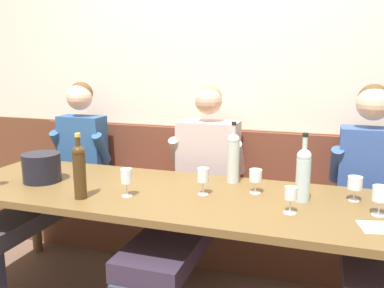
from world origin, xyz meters
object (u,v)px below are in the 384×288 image
object	(u,v)px
wine_glass_left_end	(291,195)
wine_glass_mid_right	(256,177)
person_center_right_seat	(371,205)
wine_glass_by_bottle	(126,177)
wall_bench	(205,219)
wine_bottle_amber_mid	(233,156)
wine_glass_near_bucket	(203,177)
wine_glass_center_front	(380,195)
wine_bottle_green_tall	(303,173)
dining_table	(170,203)
wine_bottle_clear_water	(79,170)
ice_bucket	(42,167)
person_left_seat	(55,177)
person_right_seat	(193,192)
wine_glass_center_rear	(355,184)

from	to	relation	value
wine_glass_left_end	wine_glass_mid_right	size ratio (longest dim) A/B	0.97
person_center_right_seat	wine_glass_by_bottle	xyz separation A→B (m)	(-1.30, -0.50, 0.19)
wall_bench	wine_bottle_amber_mid	bearing A→B (deg)	-54.18
wine_glass_near_bucket	wine_glass_center_front	xyz separation A→B (m)	(0.90, -0.03, -0.00)
person_center_right_seat	wine_bottle_green_tall	distance (m)	0.52
wine_glass_by_bottle	dining_table	bearing A→B (deg)	35.93
dining_table	wine_glass_near_bucket	xyz separation A→B (m)	(0.19, 0.02, 0.17)
wine_glass_left_end	wine_glass_near_bucket	distance (m)	0.51
wine_bottle_clear_water	ice_bucket	bearing A→B (deg)	153.71
person_center_right_seat	wine_bottle_green_tall	bearing A→B (deg)	-143.45
person_left_seat	wine_glass_mid_right	xyz separation A→B (m)	(1.49, -0.19, 0.20)
person_right_seat	wine_glass_mid_right	distance (m)	0.53
wine_bottle_green_tall	wine_glass_mid_right	xyz separation A→B (m)	(-0.26, 0.05, -0.06)
wine_bottle_amber_mid	wine_glass_center_rear	bearing A→B (deg)	-10.73
wine_glass_by_bottle	person_left_seat	bearing A→B (deg)	150.42
dining_table	wine_glass_by_bottle	size ratio (longest dim) A/B	16.78
wine_glass_center_rear	wine_glass_mid_right	bearing A→B (deg)	-175.97
wine_bottle_green_tall	wine_glass_mid_right	distance (m)	0.27
wine_glass_center_rear	person_center_right_seat	bearing A→B (deg)	59.96
person_center_right_seat	wine_glass_mid_right	bearing A→B (deg)	-160.57
wall_bench	wine_glass_center_front	xyz separation A→B (m)	(1.10, -0.73, 0.54)
wine_glass_left_end	wine_glass_by_bottle	distance (m)	0.88
person_center_right_seat	wine_bottle_clear_water	size ratio (longest dim) A/B	3.64
person_right_seat	person_center_right_seat	world-z (taller)	person_center_right_seat
wall_bench	ice_bucket	xyz separation A→B (m)	(-0.83, -0.77, 0.53)
wine_glass_left_end	wine_bottle_green_tall	bearing A→B (deg)	77.68
person_center_right_seat	wine_bottle_amber_mid	xyz separation A→B (m)	(-0.80, -0.05, 0.24)
person_right_seat	wine_glass_by_bottle	distance (m)	0.58
wine_bottle_clear_water	wine_glass_by_bottle	xyz separation A→B (m)	(0.22, 0.11, -0.05)
wine_glass_center_front	ice_bucket	bearing A→B (deg)	-178.92
person_left_seat	wine_glass_center_front	xyz separation A→B (m)	(2.12, -0.34, 0.20)
wall_bench	person_left_seat	world-z (taller)	person_left_seat
wine_bottle_clear_water	wine_glass_near_bucket	bearing A→B (deg)	23.44
wall_bench	wine_bottle_green_tall	size ratio (longest dim) A/B	7.92
wine_glass_center_rear	wine_glass_center_front	bearing A→B (deg)	-60.82
wine_bottle_amber_mid	wine_glass_mid_right	size ratio (longest dim) A/B	2.72
person_center_right_seat	wine_glass_center_front	world-z (taller)	person_center_right_seat
wine_bottle_clear_water	wine_bottle_green_tall	bearing A→B (deg)	16.15
dining_table	wall_bench	bearing A→B (deg)	90.00
wine_glass_by_bottle	wine_glass_center_front	xyz separation A→B (m)	(1.29, 0.13, -0.01)
person_right_seat	ice_bucket	distance (m)	0.96
ice_bucket	wine_bottle_amber_mid	xyz separation A→B (m)	(1.13, 0.35, 0.08)
wall_bench	dining_table	world-z (taller)	wall_bench
wine_glass_by_bottle	wine_glass_near_bucket	bearing A→B (deg)	22.15
wine_glass_center_rear	wine_glass_by_bottle	xyz separation A→B (m)	(-1.19, -0.32, 0.02)
ice_bucket	wine_glass_center_rear	xyz separation A→B (m)	(1.82, 0.22, 0.01)
person_left_seat	wine_glass_mid_right	world-z (taller)	person_left_seat
wine_glass_left_end	wine_bottle_amber_mid	bearing A→B (deg)	132.08
dining_table	person_center_right_seat	bearing A→B (deg)	18.03
dining_table	wine_glass_center_rear	world-z (taller)	wine_glass_center_rear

